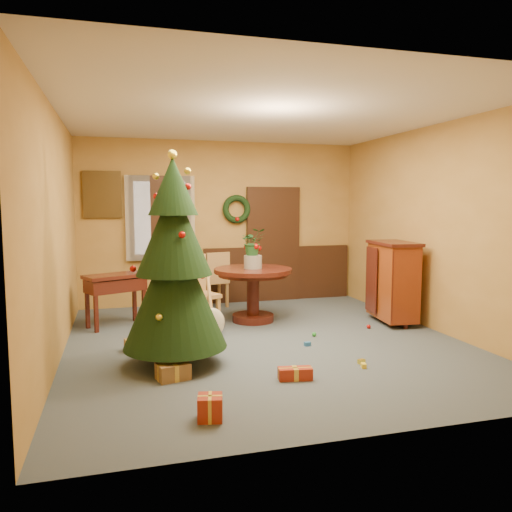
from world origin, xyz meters
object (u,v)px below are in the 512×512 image
object	(u,v)px
chair_near	(197,290)
dining_table	(253,284)
christmas_tree	(174,265)
writing_desk	(116,287)
sideboard	(393,280)

from	to	relation	value
chair_near	dining_table	bearing A→B (deg)	13.80
chair_near	christmas_tree	distance (m)	1.72
dining_table	christmas_tree	xyz separation A→B (m)	(-1.38, -1.78, 0.55)
dining_table	writing_desk	bearing A→B (deg)	173.61
dining_table	writing_desk	world-z (taller)	dining_table
christmas_tree	sideboard	world-z (taller)	christmas_tree
dining_table	sideboard	world-z (taller)	sideboard
christmas_tree	sideboard	distance (m)	3.59
christmas_tree	writing_desk	xyz separation A→B (m)	(-0.64, 2.00, -0.54)
chair_near	writing_desk	distance (m)	1.21
dining_table	chair_near	xyz separation A→B (m)	(-0.90, -0.22, -0.00)
dining_table	chair_near	size ratio (longest dim) A/B	1.12
chair_near	christmas_tree	bearing A→B (deg)	-107.24
sideboard	chair_near	bearing A→B (deg)	171.40
dining_table	sideboard	distance (m)	2.11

